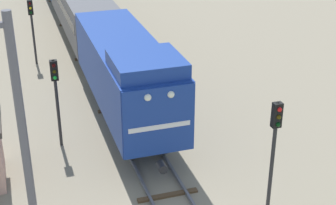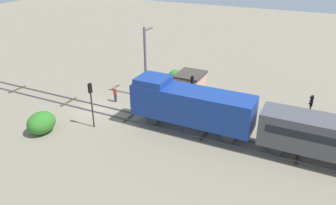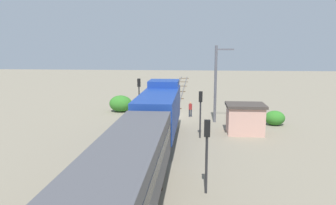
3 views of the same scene
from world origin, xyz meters
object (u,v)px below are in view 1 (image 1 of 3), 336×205
(passenger_car_leading, at_px, (81,6))
(traffic_signal_near, at_px, (275,139))
(locomotive, at_px, (126,71))
(traffic_signal_far, at_px, (32,20))
(traffic_signal_mid, at_px, (56,88))
(catenary_mast, at_px, (20,130))

(passenger_car_leading, distance_m, traffic_signal_near, 21.99)
(locomotive, bearing_deg, traffic_signal_far, 110.28)
(locomotive, distance_m, traffic_signal_near, 9.01)
(passenger_car_leading, xyz_separation_m, traffic_signal_mid, (-3.40, -14.50, 0.33))
(traffic_signal_mid, height_order, traffic_signal_far, traffic_signal_mid)
(locomotive, distance_m, passenger_car_leading, 13.34)
(traffic_signal_mid, distance_m, catenary_mast, 6.56)
(locomotive, relative_size, catenary_mast, 1.45)
(locomotive, bearing_deg, passenger_car_leading, 90.00)
(passenger_car_leading, height_order, catenary_mast, catenary_mast)
(traffic_signal_far, bearing_deg, traffic_signal_near, -69.47)
(catenary_mast, bearing_deg, traffic_signal_near, -7.27)
(passenger_car_leading, distance_m, catenary_mast, 21.38)
(passenger_car_leading, relative_size, traffic_signal_near, 3.16)
(traffic_signal_near, height_order, catenary_mast, catenary_mast)
(locomotive, bearing_deg, traffic_signal_near, -69.19)
(passenger_car_leading, height_order, traffic_signal_near, traffic_signal_near)
(locomotive, height_order, catenary_mast, catenary_mast)
(traffic_signal_near, distance_m, traffic_signal_mid, 9.81)
(traffic_signal_mid, relative_size, catenary_mast, 0.51)
(locomotive, distance_m, traffic_signal_far, 10.39)
(passenger_car_leading, bearing_deg, traffic_signal_near, -81.63)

